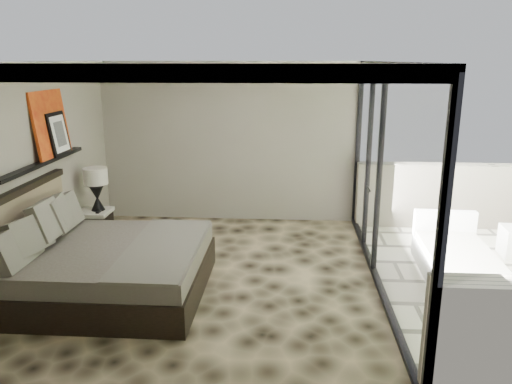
# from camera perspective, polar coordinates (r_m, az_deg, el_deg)

# --- Properties ---
(floor) EXTENTS (5.00, 5.00, 0.00)m
(floor) POSITION_cam_1_polar(r_m,az_deg,el_deg) (6.87, -5.51, -9.45)
(floor) COLOR black
(floor) RESTS_ON ground
(ceiling) EXTENTS (4.50, 5.00, 0.02)m
(ceiling) POSITION_cam_1_polar(r_m,az_deg,el_deg) (6.26, -6.16, 14.51)
(ceiling) COLOR silver
(ceiling) RESTS_ON back_wall
(back_wall) EXTENTS (4.50, 0.02, 2.80)m
(back_wall) POSITION_cam_1_polar(r_m,az_deg,el_deg) (8.84, -3.12, 5.63)
(back_wall) COLOR gray
(back_wall) RESTS_ON floor
(left_wall) EXTENTS (0.02, 5.00, 2.80)m
(left_wall) POSITION_cam_1_polar(r_m,az_deg,el_deg) (7.14, -23.83, 2.13)
(left_wall) COLOR gray
(left_wall) RESTS_ON floor
(glass_wall) EXTENTS (0.08, 5.00, 2.80)m
(glass_wall) POSITION_cam_1_polar(r_m,az_deg,el_deg) (6.43, 14.35, 1.65)
(glass_wall) COLOR white
(glass_wall) RESTS_ON floor
(terrace_slab) EXTENTS (3.00, 5.00, 0.12)m
(terrace_slab) POSITION_cam_1_polar(r_m,az_deg,el_deg) (7.31, 25.41, -9.86)
(terrace_slab) COLOR beige
(terrace_slab) RESTS_ON ground
(picture_ledge) EXTENTS (0.12, 2.20, 0.05)m
(picture_ledge) POSITION_cam_1_polar(r_m,az_deg,el_deg) (7.18, -23.13, 3.08)
(picture_ledge) COLOR black
(picture_ledge) RESTS_ON left_wall
(bed) EXTENTS (2.27, 2.20, 1.26)m
(bed) POSITION_cam_1_polar(r_m,az_deg,el_deg) (6.51, -16.88, -7.95)
(bed) COLOR black
(bed) RESTS_ON floor
(nightstand) EXTENTS (0.59, 0.59, 0.49)m
(nightstand) POSITION_cam_1_polar(r_m,az_deg,el_deg) (8.36, -17.87, -3.81)
(nightstand) COLOR black
(nightstand) RESTS_ON floor
(table_lamp) EXTENTS (0.37, 0.37, 0.68)m
(table_lamp) POSITION_cam_1_polar(r_m,az_deg,el_deg) (8.16, -17.81, 0.95)
(table_lamp) COLOR black
(table_lamp) RESTS_ON nightstand
(abstract_canvas) EXTENTS (0.13, 0.90, 0.90)m
(abstract_canvas) POSITION_cam_1_polar(r_m,az_deg,el_deg) (7.42, -22.45, 7.22)
(abstract_canvas) COLOR red
(abstract_canvas) RESTS_ON picture_ledge
(framed_print) EXTENTS (0.11, 0.50, 0.60)m
(framed_print) POSITION_cam_1_polar(r_m,az_deg,el_deg) (7.49, -21.65, 6.21)
(framed_print) COLOR black
(framed_print) RESTS_ON picture_ledge
(lounger) EXTENTS (0.95, 1.80, 0.69)m
(lounger) POSITION_cam_1_polar(r_m,az_deg,el_deg) (7.23, 22.01, -7.40)
(lounger) COLOR white
(lounger) RESTS_ON terrace_slab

